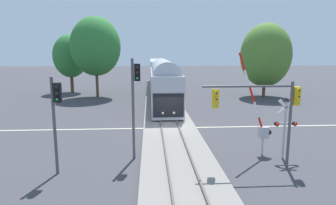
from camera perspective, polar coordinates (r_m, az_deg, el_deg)
The scene contains 12 objects.
ground_plane at distance 24.84m, azimuth 0.29°, elevation -5.00°, with size 220.00×220.00×0.00m, color #3D3D42.
road_centre_stripe at distance 24.84m, azimuth 0.29°, elevation -4.99°, with size 44.00×0.20×0.01m.
railway_track at distance 24.82m, azimuth 0.29°, elevation -4.78°, with size 4.40×80.00×0.32m.
commuter_train at distance 43.62m, azimuth -1.45°, elevation 5.17°, with size 3.04×39.10×5.16m.
crossing_gate_near at distance 18.92m, azimuth 17.78°, elevation -3.93°, with size 2.30×0.40×6.35m.
crossing_signal_mast at distance 18.66m, azimuth 22.01°, elevation -3.52°, with size 1.36×0.44×3.75m.
traffic_signal_near_left at distance 15.92m, azimuth -21.10°, elevation -1.38°, with size 0.53×0.38×5.15m.
traffic_signal_near_right at distance 16.51m, azimuth 18.39°, elevation -0.18°, with size 5.37×0.38×4.83m.
traffic_signal_median at distance 17.08m, azimuth -6.49°, elevation 1.87°, with size 0.53×0.38×6.02m.
pine_left_background at distance 48.49m, azimuth -18.57°, elevation 8.63°, with size 5.34×5.34×9.10m.
oak_behind_train at distance 42.38m, azimuth -14.01°, elevation 10.64°, with size 6.92×6.92×11.25m.
maple_right_background at distance 43.74m, azimuth 18.60°, elevation 8.79°, with size 7.04×7.04×10.38m.
Camera 1 is at (-1.63, -23.95, 6.39)m, focal length 31.10 mm.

